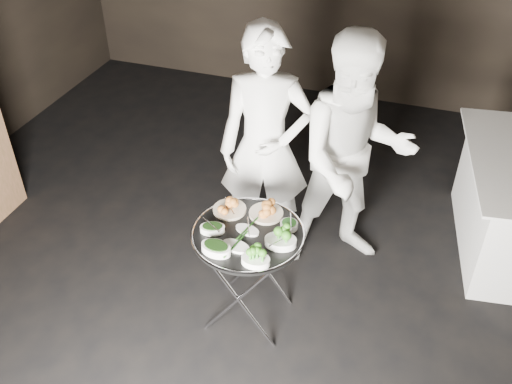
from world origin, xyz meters
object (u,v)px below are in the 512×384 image
(tray_stand, at_px, (248,273))
(serving_tray, at_px, (248,234))
(waiter_right, at_px, (353,157))
(waiter_left, at_px, (265,148))

(tray_stand, relative_size, serving_tray, 1.05)
(tray_stand, distance_m, serving_tray, 0.33)
(serving_tray, relative_size, waiter_right, 0.39)
(waiter_left, height_order, waiter_right, same)
(serving_tray, height_order, waiter_left, waiter_left)
(serving_tray, bearing_deg, waiter_left, 100.04)
(tray_stand, bearing_deg, serving_tray, 0.00)
(tray_stand, xyz_separation_m, waiter_right, (0.47, 0.82, 0.47))
(serving_tray, bearing_deg, waiter_right, 60.08)
(waiter_left, bearing_deg, tray_stand, -95.28)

